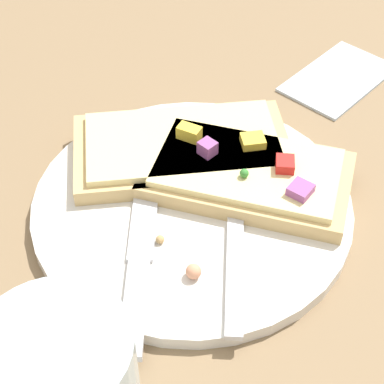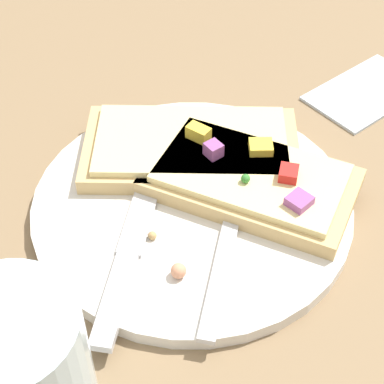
# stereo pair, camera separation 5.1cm
# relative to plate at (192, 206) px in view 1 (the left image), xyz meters

# --- Properties ---
(ground_plane) EXTENTS (4.00, 4.00, 0.00)m
(ground_plane) POSITION_rel_plate_xyz_m (0.00, 0.00, -0.01)
(ground_plane) COLOR #7F6647
(plate) EXTENTS (0.26, 0.26, 0.01)m
(plate) POSITION_rel_plate_xyz_m (0.00, 0.00, 0.00)
(plate) COLOR silver
(plate) RESTS_ON ground
(fork) EXTENTS (0.17, 0.14, 0.01)m
(fork) POSITION_rel_plate_xyz_m (-0.01, 0.04, 0.01)
(fork) COLOR silver
(fork) RESTS_ON plate
(knife) EXTENTS (0.17, 0.15, 0.01)m
(knife) POSITION_rel_plate_xyz_m (0.07, 0.01, 0.01)
(knife) COLOR silver
(knife) RESTS_ON plate
(pizza_slice_main) EXTENTS (0.20, 0.19, 0.03)m
(pizza_slice_main) POSITION_rel_plate_xyz_m (-0.03, -0.04, 0.02)
(pizza_slice_main) COLOR tan
(pizza_slice_main) RESTS_ON plate
(pizza_slice_corner) EXTENTS (0.16, 0.19, 0.03)m
(pizza_slice_corner) POSITION_rel_plate_xyz_m (-0.05, 0.02, 0.02)
(pizza_slice_corner) COLOR tan
(pizza_slice_corner) RESTS_ON plate
(crumb_scatter) EXTENTS (0.11, 0.10, 0.01)m
(crumb_scatter) POSITION_rel_plate_xyz_m (0.03, 0.03, 0.01)
(crumb_scatter) COLOR tan
(crumb_scatter) RESTS_ON plate
(napkin) EXTENTS (0.12, 0.07, 0.01)m
(napkin) POSITION_rel_plate_xyz_m (-0.24, -0.01, -0.00)
(napkin) COLOR silver
(napkin) RESTS_ON ground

